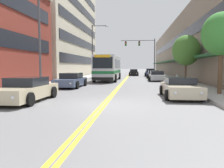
{
  "coord_description": "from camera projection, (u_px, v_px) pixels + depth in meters",
  "views": [
    {
      "loc": [
        1.61,
        -10.75,
        1.91
      ],
      "look_at": [
        -1.11,
        13.62,
        -0.07
      ],
      "focal_mm": 35.0,
      "sensor_mm": 36.0,
      "label": 1
    }
  ],
  "objects": [
    {
      "name": "ground_plane",
      "position": [
        129.0,
        75.0,
        47.63
      ],
      "size": [
        240.0,
        240.0,
        0.0
      ],
      "primitive_type": "plane",
      "color": "slate"
    },
    {
      "name": "sidewalk_left",
      "position": [
        98.0,
        75.0,
        48.39
      ],
      "size": [
        2.8,
        106.0,
        0.17
      ],
      "color": "#9E9B96",
      "rests_on": "ground_plane"
    },
    {
      "name": "sidewalk_right",
      "position": [
        161.0,
        75.0,
        46.86
      ],
      "size": [
        2.8,
        106.0,
        0.17
      ],
      "color": "#9E9B96",
      "rests_on": "ground_plane"
    },
    {
      "name": "centre_line",
      "position": [
        129.0,
        75.0,
        47.63
      ],
      "size": [
        0.34,
        106.0,
        0.01
      ],
      "color": "yellow",
      "rests_on": "ground_plane"
    },
    {
      "name": "office_tower_left",
      "position": [
        51.0,
        10.0,
        41.07
      ],
      "size": [
        12.08,
        26.91,
        25.02
      ],
      "color": "beige",
      "rests_on": "ground_plane"
    },
    {
      "name": "storefront_row_right",
      "position": [
        189.0,
        51.0,
        45.82
      ],
      "size": [
        9.1,
        68.0,
        10.42
      ],
      "color": "gray",
      "rests_on": "ground_plane"
    },
    {
      "name": "city_bus",
      "position": [
        109.0,
        67.0,
        29.66
      ],
      "size": [
        2.86,
        10.61,
        3.26
      ],
      "color": "silver",
      "rests_on": "ground_plane"
    },
    {
      "name": "car_beige_parked_left_near",
      "position": [
        26.0,
        90.0,
        11.99
      ],
      "size": [
        2.18,
        4.91,
        1.32
      ],
      "color": "#BCAD89",
      "rests_on": "ground_plane"
    },
    {
      "name": "car_slate_blue_parked_left_mid",
      "position": [
        71.0,
        80.0,
        20.05
      ],
      "size": [
        2.18,
        4.85,
        1.31
      ],
      "color": "#475675",
      "rests_on": "ground_plane"
    },
    {
      "name": "car_champagne_parked_right_foreground",
      "position": [
        180.0,
        88.0,
        13.36
      ],
      "size": [
        2.14,
        4.45,
        1.22
      ],
      "color": "beige",
      "rests_on": "ground_plane"
    },
    {
      "name": "car_silver_parked_right_mid",
      "position": [
        157.0,
        76.0,
        28.64
      ],
      "size": [
        2.14,
        4.21,
        1.32
      ],
      "color": "#B7B7BC",
      "rests_on": "ground_plane"
    },
    {
      "name": "car_navy_parked_right_far",
      "position": [
        150.0,
        73.0,
        42.49
      ],
      "size": [
        2.09,
        4.69,
        1.48
      ],
      "color": "#19234C",
      "rests_on": "ground_plane"
    },
    {
      "name": "car_dark_grey_parked_right_end",
      "position": [
        153.0,
        74.0,
        35.57
      ],
      "size": [
        2.1,
        4.3,
        1.26
      ],
      "color": "#38383D",
      "rests_on": "ground_plane"
    },
    {
      "name": "car_black_moving_lead",
      "position": [
        134.0,
        73.0,
        45.76
      ],
      "size": [
        2.0,
        4.7,
        1.33
      ],
      "color": "black",
      "rests_on": "ground_plane"
    },
    {
      "name": "traffic_signal_mast",
      "position": [
        143.0,
        49.0,
        43.94
      ],
      "size": [
        6.91,
        0.38,
        7.48
      ],
      "color": "#47474C",
      "rests_on": "ground_plane"
    },
    {
      "name": "street_lamp_left_near",
      "position": [
        42.0,
        20.0,
        15.47
      ],
      "size": [
        1.91,
        0.28,
        8.92
      ],
      "color": "#47474C",
      "rests_on": "ground_plane"
    },
    {
      "name": "street_lamp_left_far",
      "position": [
        95.0,
        47.0,
        34.17
      ],
      "size": [
        2.65,
        0.28,
        8.35
      ],
      "color": "#47474C",
      "rests_on": "ground_plane"
    },
    {
      "name": "street_tree_right_near",
      "position": [
        222.0,
        34.0,
        13.62
      ],
      "size": [
        2.45,
        2.45,
        5.12
      ],
      "color": "brown",
      "rests_on": "sidewalk_right"
    },
    {
      "name": "street_tree_right_mid",
      "position": [
        186.0,
        50.0,
        23.48
      ],
      "size": [
        2.94,
        2.94,
        5.1
      ],
      "color": "brown",
      "rests_on": "sidewalk_right"
    },
    {
      "name": "fire_hydrant",
      "position": [
        177.0,
        79.0,
        23.31
      ],
      "size": [
        0.35,
        0.27,
        0.91
      ],
      "color": "#B7B7BC",
      "rests_on": "sidewalk_right"
    }
  ]
}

